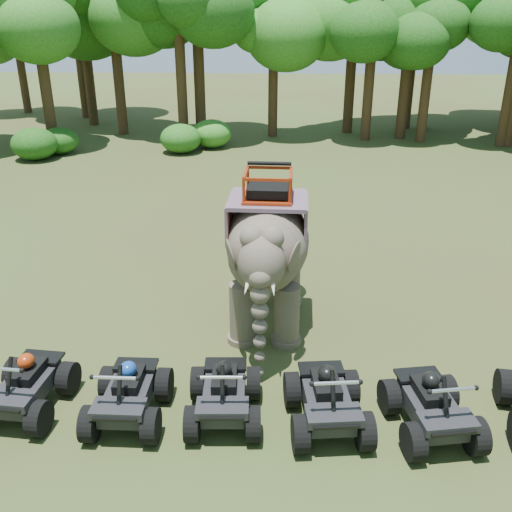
{
  "coord_description": "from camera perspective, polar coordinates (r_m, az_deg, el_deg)",
  "views": [
    {
      "loc": [
        0.48,
        -9.77,
        6.73
      ],
      "look_at": [
        0.0,
        1.2,
        1.9
      ],
      "focal_mm": 40.0,
      "sensor_mm": 36.0,
      "label": 1
    }
  ],
  "objects": [
    {
      "name": "tree_1",
      "position": [
        33.72,
        9.57,
        19.42
      ],
      "size": [
        6.12,
        6.12,
        8.74
      ],
      "primitive_type": null,
      "color": "#195114",
      "rests_on": "ground"
    },
    {
      "name": "elephant",
      "position": [
        12.55,
        1.14,
        0.68
      ],
      "size": [
        2.05,
        4.38,
        3.63
      ],
      "primitive_type": null,
      "rotation": [
        0.0,
        0.0,
        -0.03
      ],
      "color": "brown",
      "rests_on": "ground"
    },
    {
      "name": "tree_37",
      "position": [
        31.85,
        11.36,
        18.19
      ],
      "size": [
        5.44,
        5.44,
        7.77
      ],
      "primitive_type": null,
      "color": "#195114",
      "rests_on": "ground"
    },
    {
      "name": "tree_0",
      "position": [
        32.34,
        1.74,
        18.22
      ],
      "size": [
        5.08,
        5.08,
        7.26
      ],
      "primitive_type": null,
      "color": "#195114",
      "rests_on": "ground"
    },
    {
      "name": "atv_0",
      "position": [
        11.14,
        -22.19,
        -11.32
      ],
      "size": [
        1.45,
        1.88,
        1.31
      ],
      "primitive_type": null,
      "rotation": [
        0.0,
        0.0,
        -0.09
      ],
      "color": "black",
      "rests_on": "ground"
    },
    {
      "name": "atv_4",
      "position": [
        10.32,
        17.26,
        -13.49
      ],
      "size": [
        1.59,
        1.98,
        1.33
      ],
      "primitive_type": null,
      "rotation": [
        0.0,
        0.0,
        0.17
      ],
      "color": "black",
      "rests_on": "ground"
    },
    {
      "name": "tree_42",
      "position": [
        36.99,
        -16.69,
        19.5
      ],
      "size": [
        6.42,
        6.42,
        9.18
      ],
      "primitive_type": null,
      "color": "#195114",
      "rests_on": "ground"
    },
    {
      "name": "tree_30",
      "position": [
        33.75,
        -13.8,
        19.11
      ],
      "size": [
        6.13,
        6.13,
        8.76
      ],
      "primitive_type": null,
      "color": "#195114",
      "rests_on": "ground"
    },
    {
      "name": "tree_39",
      "position": [
        35.71,
        15.49,
        20.38
      ],
      "size": [
        7.18,
        7.18,
        10.26
      ],
      "primitive_type": null,
      "color": "#195114",
      "rests_on": "ground"
    },
    {
      "name": "tree_43",
      "position": [
        32.6,
        14.97,
        18.94
      ],
      "size": [
        6.2,
        6.2,
        8.85
      ],
      "primitive_type": null,
      "color": "#195114",
      "rests_on": "ground"
    },
    {
      "name": "tree_34",
      "position": [
        31.25,
        -7.55,
        18.36
      ],
      "size": [
        5.47,
        5.47,
        7.81
      ],
      "primitive_type": null,
      "color": "#195114",
      "rests_on": "ground"
    },
    {
      "name": "tree_2",
      "position": [
        32.11,
        16.78,
        17.05
      ],
      "size": [
        4.92,
        4.92,
        7.03
      ],
      "primitive_type": null,
      "color": "#195114",
      "rests_on": "ground"
    },
    {
      "name": "ground",
      "position": [
        11.87,
        -0.26,
        -10.79
      ],
      "size": [
        110.0,
        110.0,
        0.0
      ],
      "primitive_type": "plane",
      "color": "#47381E",
      "rests_on": "ground"
    },
    {
      "name": "atv_1",
      "position": [
        10.4,
        -12.75,
        -12.68
      ],
      "size": [
        1.29,
        1.77,
        1.3
      ],
      "primitive_type": null,
      "rotation": [
        0.0,
        0.0,
        -0.01
      ],
      "color": "black",
      "rests_on": "ground"
    },
    {
      "name": "atv_2",
      "position": [
        10.19,
        -3.22,
        -12.93
      ],
      "size": [
        1.35,
        1.8,
        1.29
      ],
      "primitive_type": null,
      "rotation": [
        0.0,
        0.0,
        0.05
      ],
      "color": "black",
      "rests_on": "ground"
    },
    {
      "name": "tree_35",
      "position": [
        39.63,
        -17.39,
        20.04
      ],
      "size": [
        6.8,
        6.8,
        9.72
      ],
      "primitive_type": null,
      "color": "#195114",
      "rests_on": "ground"
    },
    {
      "name": "atv_3",
      "position": [
        10.08,
        7.16,
        -13.4
      ],
      "size": [
        1.51,
        1.95,
        1.35
      ],
      "primitive_type": null,
      "rotation": [
        0.0,
        0.0,
        0.11
      ],
      "color": "black",
      "rests_on": "ground"
    },
    {
      "name": "tree_38",
      "position": [
        42.92,
        -22.6,
        18.11
      ],
      "size": [
        5.3,
        5.3,
        7.57
      ],
      "primitive_type": null,
      "color": "#195114",
      "rests_on": "ground"
    },
    {
      "name": "tree_31",
      "position": [
        32.08,
        -5.81,
        20.02
      ],
      "size": [
        6.6,
        6.6,
        9.43
      ],
      "primitive_type": null,
      "color": "#195114",
      "rests_on": "ground"
    },
    {
      "name": "tree_41",
      "position": [
        36.2,
        17.06,
        19.18
      ],
      "size": [
        6.25,
        6.25,
        8.92
      ],
      "primitive_type": null,
      "color": "#195114",
      "rests_on": "ground"
    },
    {
      "name": "tree_29",
      "position": [
        30.69,
        -20.59,
        17.59
      ],
      "size": [
        5.88,
        5.88,
        8.39
      ],
      "primitive_type": null,
      "color": "#195114",
      "rests_on": "ground"
    }
  ]
}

